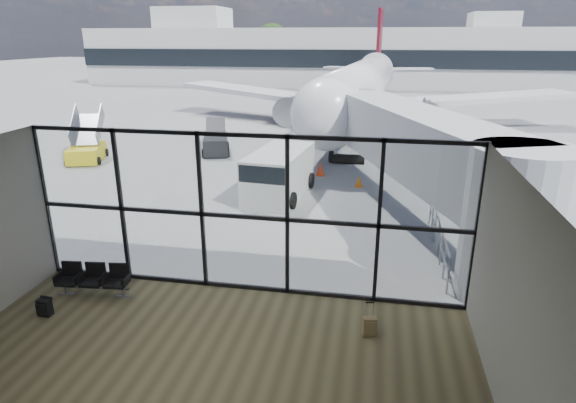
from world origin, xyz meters
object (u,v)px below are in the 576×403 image
(airliner, at_px, (362,86))
(mobile_stairs, at_px, (87,151))
(suitcase, at_px, (369,326))
(service_van, at_px, (279,174))
(seating_row, at_px, (94,278))
(backpack, at_px, (44,307))
(belt_loader, at_px, (216,143))

(airliner, distance_m, mobile_stairs, 22.59)
(suitcase, xyz_separation_m, service_van, (-4.31, 10.09, 0.80))
(seating_row, relative_size, backpack, 4.00)
(service_van, bearing_deg, seating_row, -103.12)
(seating_row, xyz_separation_m, mobile_stairs, (-8.98, 13.92, 0.09))
(belt_loader, bearing_deg, suitcase, -78.89)
(airliner, relative_size, service_van, 7.71)
(airliner, bearing_deg, belt_loader, -117.60)
(service_van, height_order, mobile_stairs, mobile_stairs)
(mobile_stairs, bearing_deg, seating_row, -75.90)
(seating_row, height_order, suitcase, seating_row)
(service_van, xyz_separation_m, mobile_stairs, (-12.26, 4.46, -0.48))
(service_van, bearing_deg, backpack, -104.11)
(backpack, xyz_separation_m, mobile_stairs, (-8.33, 15.20, 0.34))
(airliner, bearing_deg, seating_row, -97.20)
(backpack, bearing_deg, suitcase, 8.66)
(backpack, bearing_deg, airliner, 82.41)
(service_van, bearing_deg, airliner, 88.71)
(backpack, bearing_deg, belt_loader, 99.16)
(backpack, relative_size, service_van, 0.10)
(seating_row, relative_size, suitcase, 2.34)
(backpack, bearing_deg, service_van, 74.05)
(suitcase, bearing_deg, service_van, 99.96)
(airliner, distance_m, belt_loader, 16.00)
(seating_row, bearing_deg, backpack, -122.84)
(backpack, xyz_separation_m, airliner, (6.64, 31.94, 2.74))
(belt_loader, bearing_deg, service_van, -72.09)
(seating_row, bearing_deg, service_van, 65.10)
(service_van, xyz_separation_m, belt_loader, (-5.55, 7.70, -0.44))
(seating_row, distance_m, belt_loader, 17.30)
(seating_row, height_order, mobile_stairs, mobile_stairs)
(airliner, distance_m, service_van, 21.46)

